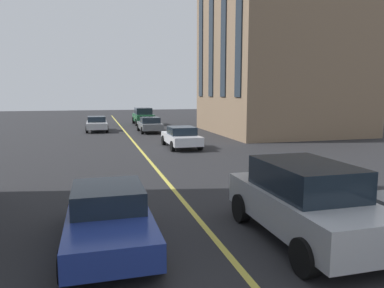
{
  "coord_description": "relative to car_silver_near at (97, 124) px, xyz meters",
  "views": [
    {
      "loc": [
        1.06,
        2.7,
        3.47
      ],
      "look_at": [
        11.63,
        -0.16,
        1.94
      ],
      "focal_mm": 33.87,
      "sensor_mm": 36.0,
      "label": 1
    }
  ],
  "objects": [
    {
      "name": "lane_centre_line",
      "position": [
        -15.65,
        -2.48,
        -0.7
      ],
      "size": [
        80.0,
        0.16,
        0.01
      ],
      "color": "#D8C64C",
      "rests_on": "ground_plane"
    },
    {
      "name": "car_silver_near",
      "position": [
        0.0,
        0.0,
        0.0
      ],
      "size": [
        4.4,
        1.95,
        1.37
      ],
      "color": "#B7BABF",
      "rests_on": "ground_plane"
    },
    {
      "name": "car_white_parked_b",
      "position": [
        -12.03,
        -5.16,
        0.0
      ],
      "size": [
        4.4,
        1.95,
        1.37
      ],
      "color": "silver",
      "rests_on": "ground_plane"
    },
    {
      "name": "car_silver_far",
      "position": [
        -27.3,
        -4.5,
        0.27
      ],
      "size": [
        4.7,
        2.14,
        1.88
      ],
      "color": "#B7BABF",
      "rests_on": "ground_plane"
    },
    {
      "name": "car_blue_mid",
      "position": [
        -26.42,
        -0.02,
        0.0
      ],
      "size": [
        4.4,
        1.95,
        1.37
      ],
      "color": "navy",
      "rests_on": "ground_plane"
    },
    {
      "name": "car_green_oncoming",
      "position": [
        6.17,
        -5.13,
        0.27
      ],
      "size": [
        4.7,
        2.14,
        1.88
      ],
      "color": "#1E6038",
      "rests_on": "ground_plane"
    },
    {
      "name": "car_grey_parked_a",
      "position": [
        -2.19,
        -4.61,
        0.0
      ],
      "size": [
        4.4,
        1.95,
        1.37
      ],
      "color": "slate",
      "rests_on": "ground_plane"
    },
    {
      "name": "building_right_near",
      "position": [
        -5.11,
        -15.73,
        10.77
      ],
      "size": [
        12.61,
        11.62,
        22.94
      ],
      "color": "#846B51",
      "rests_on": "ground_plane"
    }
  ]
}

